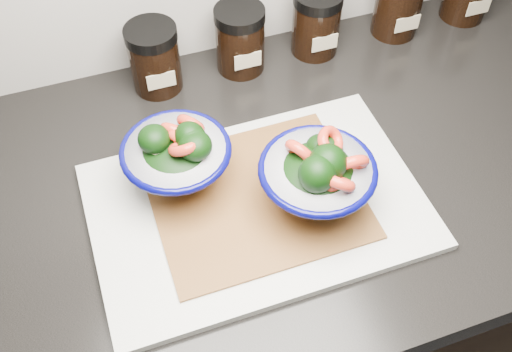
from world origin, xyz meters
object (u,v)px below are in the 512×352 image
object	(u,v)px
cutting_board	(257,206)
spice_jar_b	(240,39)
spice_jar_a	(154,58)
spice_jar_c	(316,22)
bowl_left	(178,157)
bowl_right	(318,177)
spice_jar_d	(398,4)

from	to	relation	value
cutting_board	spice_jar_b	xyz separation A→B (m)	(0.07, 0.29, 0.05)
spice_jar_a	spice_jar_c	distance (m)	0.28
spice_jar_c	spice_jar_b	bearing A→B (deg)	180.00
spice_jar_b	bowl_left	bearing A→B (deg)	-126.33
cutting_board	spice_jar_a	distance (m)	0.30
bowl_left	spice_jar_c	distance (m)	0.37
bowl_right	spice_jar_a	world-z (taller)	bowl_right
cutting_board	bowl_left	bearing A→B (deg)	140.99
spice_jar_b	spice_jar_d	xyz separation A→B (m)	(0.29, 0.00, 0.00)
spice_jar_b	bowl_right	bearing A→B (deg)	-89.50
bowl_right	spice_jar_c	world-z (taller)	bowl_right
bowl_right	spice_jar_b	xyz separation A→B (m)	(-0.00, 0.31, -0.01)
bowl_left	spice_jar_d	world-z (taller)	bowl_left
spice_jar_d	bowl_left	bearing A→B (deg)	-154.02
bowl_left	spice_jar_a	xyz separation A→B (m)	(0.02, 0.22, -0.01)
spice_jar_a	spice_jar_d	xyz separation A→B (m)	(0.43, 0.00, 0.00)
spice_jar_b	spice_jar_c	world-z (taller)	same
spice_jar_d	spice_jar_b	bearing A→B (deg)	180.00
spice_jar_b	spice_jar_c	bearing A→B (deg)	0.00
cutting_board	bowl_right	distance (m)	0.10
cutting_board	spice_jar_d	size ratio (longest dim) A/B	3.98
cutting_board	spice_jar_b	size ratio (longest dim) A/B	3.98
cutting_board	spice_jar_d	world-z (taller)	spice_jar_d
spice_jar_b	spice_jar_d	distance (m)	0.29
bowl_left	spice_jar_c	size ratio (longest dim) A/B	1.33
bowl_right	spice_jar_d	size ratio (longest dim) A/B	1.38
bowl_left	spice_jar_c	world-z (taller)	bowl_left
spice_jar_b	spice_jar_d	world-z (taller)	same
bowl_left	spice_jar_b	bearing A→B (deg)	53.67
cutting_board	bowl_right	bearing A→B (deg)	-17.35
spice_jar_c	spice_jar_d	size ratio (longest dim) A/B	1.00
bowl_left	spice_jar_a	size ratio (longest dim) A/B	1.33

